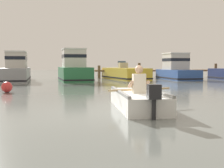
{
  "coord_description": "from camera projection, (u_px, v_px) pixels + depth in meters",
  "views": [
    {
      "loc": [
        -0.77,
        -7.36,
        1.21
      ],
      "look_at": [
        0.46,
        2.46,
        0.55
      ],
      "focal_mm": 47.0,
      "sensor_mm": 36.0,
      "label": 1
    }
  ],
  "objects": [
    {
      "name": "moored_boat_blue",
      "position": [
        177.0,
        70.0,
        23.94
      ],
      "size": [
        2.43,
        4.77,
        2.16
      ],
      "color": "#2D519E",
      "rests_on": "ground"
    },
    {
      "name": "moored_boat_yellow",
      "position": [
        125.0,
        74.0,
        23.98
      ],
      "size": [
        3.37,
        6.05,
        1.5
      ],
      "color": "gold",
      "rests_on": "ground"
    },
    {
      "name": "rowboat_with_person",
      "position": [
        137.0,
        99.0,
        8.09
      ],
      "size": [
        1.92,
        3.7,
        1.19
      ],
      "color": "white",
      "rests_on": "ground"
    },
    {
      "name": "moored_boat_grey",
      "position": [
        16.0,
        70.0,
        21.57
      ],
      "size": [
        2.44,
        6.53,
        2.19
      ],
      "color": "gray",
      "rests_on": "ground"
    },
    {
      "name": "ground_plane",
      "position": [
        106.0,
        112.0,
        7.47
      ],
      "size": [
        120.0,
        120.0,
        0.0
      ],
      "primitive_type": "plane",
      "color": "slate"
    },
    {
      "name": "wooden_dock",
      "position": [
        176.0,
        70.0,
        27.18
      ],
      "size": [
        15.16,
        1.64,
        1.34
      ],
      "color": "brown",
      "rests_on": "ground"
    },
    {
      "name": "moored_boat_green",
      "position": [
        74.0,
        69.0,
        21.47
      ],
      "size": [
        2.65,
        4.72,
        2.39
      ],
      "color": "#287042",
      "rests_on": "ground"
    },
    {
      "name": "mooring_buoy",
      "position": [
        7.0,
        87.0,
        12.66
      ],
      "size": [
        0.47,
        0.47,
        0.47
      ],
      "primitive_type": "sphere",
      "color": "red",
      "rests_on": "ground"
    }
  ]
}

